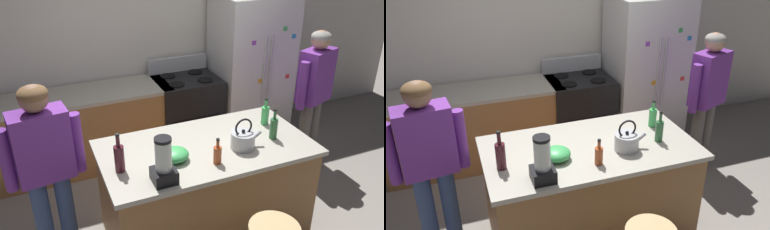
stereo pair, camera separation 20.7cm
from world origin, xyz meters
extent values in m
plane|color=gray|center=(0.00, 0.00, 0.00)|extent=(14.00, 14.00, 0.00)
cube|color=silver|center=(0.00, 1.95, 1.35)|extent=(8.00, 0.10, 2.70)
cube|color=#9E6B3D|center=(0.00, 0.00, 0.43)|extent=(1.71, 0.89, 0.86)
cube|color=#B2AD9E|center=(0.00, 0.00, 0.88)|extent=(1.77, 0.95, 0.04)
cube|color=#9E6B3D|center=(-0.80, 1.55, 0.43)|extent=(2.00, 0.64, 0.86)
cube|color=#B2AD9E|center=(-0.80, 1.55, 0.88)|extent=(2.00, 0.64, 0.04)
cube|color=silver|center=(1.31, 1.50, 0.91)|extent=(0.90, 0.70, 1.82)
cylinder|color=#B7BABF|center=(1.27, 1.13, 1.00)|extent=(0.02, 0.02, 0.82)
cylinder|color=#B7BABF|center=(1.35, 1.13, 1.00)|extent=(0.02, 0.02, 0.82)
cube|color=#268CD8|center=(1.66, 1.15, 1.38)|extent=(0.05, 0.01, 0.05)
cube|color=purple|center=(1.12, 1.15, 1.36)|extent=(0.05, 0.01, 0.05)
cube|color=orange|center=(1.24, 1.15, 0.88)|extent=(0.05, 0.01, 0.05)
cube|color=red|center=(1.63, 1.15, 0.88)|extent=(0.05, 0.01, 0.05)
cube|color=#3FB259|center=(1.52, 1.15, 1.48)|extent=(0.05, 0.01, 0.05)
cube|color=black|center=(0.45, 1.52, 0.45)|extent=(0.76, 0.64, 0.90)
cube|color=black|center=(0.45, 1.20, 0.41)|extent=(0.60, 0.01, 0.24)
cube|color=#B7BABF|center=(0.45, 1.81, 0.99)|extent=(0.76, 0.06, 0.18)
cylinder|color=black|center=(0.27, 1.37, 0.91)|extent=(0.18, 0.18, 0.01)
cylinder|color=black|center=(0.63, 1.37, 0.91)|extent=(0.18, 0.18, 0.01)
cylinder|color=black|center=(0.27, 1.67, 0.91)|extent=(0.18, 0.18, 0.01)
cylinder|color=black|center=(0.63, 1.67, 0.91)|extent=(0.18, 0.18, 0.01)
cylinder|color=#384C7A|center=(-1.34, 0.11, 0.43)|extent=(0.15, 0.15, 0.86)
cylinder|color=#384C7A|center=(-1.17, 0.13, 0.43)|extent=(0.15, 0.15, 0.86)
cube|color=#723399|center=(-1.25, 0.12, 1.13)|extent=(0.43, 0.27, 0.54)
cylinder|color=#723399|center=(-1.50, 0.09, 1.08)|extent=(0.10, 0.10, 0.48)
cylinder|color=#723399|center=(-1.01, 0.15, 1.08)|extent=(0.10, 0.10, 0.48)
sphere|color=#8C664C|center=(-1.25, 0.12, 1.50)|extent=(0.22, 0.22, 0.20)
ellipsoid|color=brown|center=(-1.25, 0.12, 1.53)|extent=(0.24, 0.24, 0.12)
cylinder|color=#66605B|center=(1.65, 0.61, 0.40)|extent=(0.17, 0.17, 0.80)
cylinder|color=#66605B|center=(1.49, 0.55, 0.40)|extent=(0.17, 0.17, 0.80)
cube|color=#723399|center=(1.57, 0.58, 1.09)|extent=(0.45, 0.35, 0.58)
cylinder|color=#723399|center=(1.80, 0.67, 1.04)|extent=(0.12, 0.12, 0.52)
cylinder|color=#723399|center=(1.34, 0.50, 1.04)|extent=(0.12, 0.12, 0.52)
sphere|color=tan|center=(1.57, 0.58, 1.48)|extent=(0.26, 0.26, 0.20)
ellipsoid|color=gray|center=(1.57, 0.58, 1.52)|extent=(0.27, 0.27, 0.12)
cylinder|color=tan|center=(0.12, -0.87, 0.68)|extent=(0.36, 0.36, 0.04)
cube|color=black|center=(-0.49, -0.34, 0.95)|extent=(0.17, 0.17, 0.10)
cylinder|color=silver|center=(-0.49, -0.34, 1.12)|extent=(0.12, 0.12, 0.23)
cylinder|color=black|center=(-0.49, -0.34, 1.24)|extent=(0.12, 0.12, 0.02)
cylinder|color=#3FB259|center=(0.66, 0.15, 0.98)|extent=(0.07, 0.07, 0.17)
cylinder|color=#3FB259|center=(0.66, 0.15, 1.10)|extent=(0.03, 0.03, 0.07)
cylinder|color=black|center=(0.66, 0.15, 1.15)|extent=(0.03, 0.03, 0.02)
cylinder|color=#471923|center=(-0.75, -0.08, 1.01)|extent=(0.08, 0.08, 0.21)
cylinder|color=#471923|center=(-0.75, -0.08, 1.16)|extent=(0.03, 0.03, 0.09)
cylinder|color=black|center=(-0.75, -0.08, 1.21)|extent=(0.03, 0.03, 0.02)
cylinder|color=#B24C26|center=(-0.03, -0.27, 0.97)|extent=(0.06, 0.06, 0.14)
cylinder|color=#B24C26|center=(-0.03, -0.27, 1.07)|extent=(0.02, 0.02, 0.06)
cylinder|color=black|center=(-0.03, -0.27, 1.11)|extent=(0.03, 0.03, 0.02)
cylinder|color=#2D6638|center=(0.58, -0.11, 0.99)|extent=(0.07, 0.07, 0.18)
cylinder|color=#2D6638|center=(0.58, -0.11, 1.12)|extent=(0.03, 0.03, 0.08)
cylinder|color=black|center=(0.58, -0.11, 1.17)|extent=(0.03, 0.03, 0.02)
ellipsoid|color=#3FB259|center=(-0.31, -0.10, 0.95)|extent=(0.22, 0.22, 0.10)
cylinder|color=#B7BABF|center=(0.26, -0.15, 0.97)|extent=(0.20, 0.20, 0.14)
sphere|color=black|center=(0.26, -0.15, 1.06)|extent=(0.03, 0.03, 0.03)
cylinder|color=#B7BABF|center=(0.39, -0.15, 0.99)|extent=(0.09, 0.03, 0.08)
torus|color=black|center=(0.26, -0.15, 1.09)|extent=(0.16, 0.02, 0.16)
camera|label=1|loc=(-1.23, -2.59, 2.58)|focal=37.22mm
camera|label=2|loc=(-1.04, -2.66, 2.58)|focal=37.22mm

